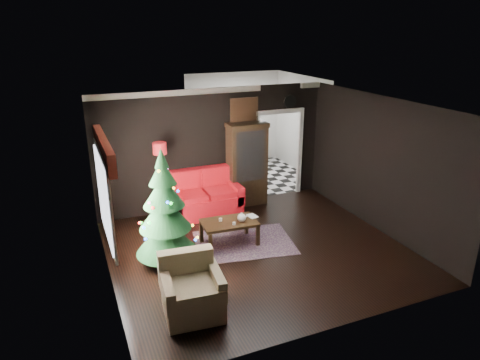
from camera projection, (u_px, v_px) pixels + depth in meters
name	position (u px, v px, depth m)	size (l,w,h in m)	color
floor	(258.00, 250.00, 8.41)	(5.50, 5.50, 0.00)	black
ceiling	(260.00, 106.00, 7.47)	(5.50, 5.50, 0.00)	white
wall_back	(214.00, 149.00, 10.11)	(5.50, 5.50, 0.00)	black
wall_front	(339.00, 242.00, 5.77)	(5.50, 5.50, 0.00)	black
wall_left	(103.00, 205.00, 6.94)	(5.50, 5.50, 0.00)	black
wall_right	(380.00, 165.00, 8.94)	(5.50, 5.50, 0.00)	black
doorway	(278.00, 155.00, 10.85)	(1.10, 0.10, 2.10)	white
left_window	(104.00, 197.00, 7.11)	(0.05, 1.60, 1.40)	white
valance	(104.00, 149.00, 6.87)	(0.12, 2.10, 0.35)	maroon
kitchen_floor	(253.00, 177.00, 12.50)	(3.00, 3.00, 0.00)	silver
kitchen_window	(234.00, 109.00, 13.19)	(0.70, 0.06, 0.70)	white
rug	(244.00, 243.00, 8.70)	(1.91, 1.39, 0.01)	#52434B
loveseat	(204.00, 193.00, 9.88)	(1.70, 0.90, 1.00)	maroon
curio_cabinet	(247.00, 166.00, 10.34)	(0.90, 0.45, 1.90)	black
floor_lamp	(162.00, 185.00, 9.48)	(0.32, 0.32, 1.89)	black
christmas_tree	(165.00, 210.00, 7.64)	(1.11, 1.11, 2.12)	black
armchair	(192.00, 287.00, 6.42)	(0.89, 0.89, 0.90)	tan
coffee_table	(229.00, 232.00, 8.58)	(1.07, 0.64, 0.48)	black
teapot	(242.00, 218.00, 8.45)	(0.19, 0.19, 0.18)	silver
cup_a	(220.00, 220.00, 8.50)	(0.07, 0.07, 0.06)	white
cup_b	(234.00, 223.00, 8.35)	(0.06, 0.06, 0.05)	white
book	(249.00, 212.00, 8.63)	(0.17, 0.02, 0.23)	tan
wall_clock	(290.00, 101.00, 10.45)	(0.32, 0.32, 0.06)	white
painting	(244.00, 110.00, 10.06)	(0.62, 0.05, 0.52)	#A86138
kitchen_counter	(237.00, 151.00, 13.40)	(1.80, 0.60, 0.90)	white
kitchen_table	(248.00, 168.00, 12.01)	(0.70, 0.70, 0.75)	brown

